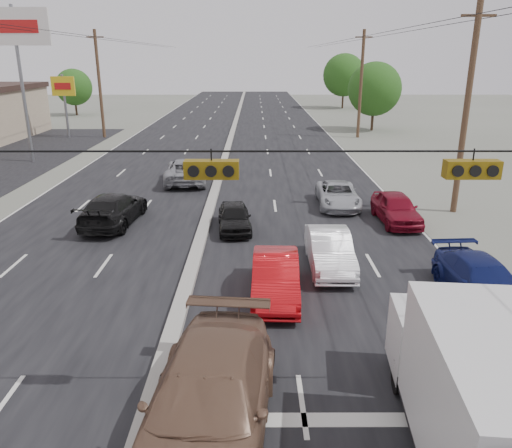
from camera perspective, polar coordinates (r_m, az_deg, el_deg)
The scene contains 22 objects.
ground at distance 12.24m, azimuth -11.77°, elevation -19.68°, with size 200.00×200.00×0.00m, color #606356.
road_surface at distance 40.17m, azimuth -3.50°, elevation 7.71°, with size 20.00×160.00×0.02m, color black.
center_median at distance 40.15m, azimuth -3.50°, elevation 7.85°, with size 0.50×160.00×0.20m, color gray.
utility_pole_left_c at distance 51.63m, azimuth -17.45°, elevation 15.03°, with size 1.60×0.30×10.00m.
utility_pole_right_b at distance 26.54m, azimuth 22.91°, elevation 11.93°, with size 1.60×0.30×10.00m.
utility_pole_right_c at distance 50.49m, azimuth 11.91°, elevation 15.41°, with size 1.60×0.30×10.00m.
traffic_signals at distance 9.65m, azimuth -5.70°, elevation 6.48°, with size 25.00×0.30×0.54m.
pole_sign_billboard at distance 41.03m, azimuth -25.81°, elevation 18.70°, with size 5.00×0.25×11.00m.
pole_sign_far at distance 52.78m, azimuth -21.12°, elevation 13.95°, with size 2.20×0.25×6.00m.
tree_left_far at distance 73.64m, azimuth -20.11°, elevation 14.47°, with size 4.80×4.80×6.12m.
tree_right_mid at distance 55.95m, azimuth 13.39°, elevation 14.78°, with size 5.60×5.60×7.14m.
tree_right_far at distance 80.61m, azimuth 10.03°, elevation 16.42°, with size 6.40×6.40×8.16m.
box_truck at distance 10.49m, azimuth 24.08°, elevation -17.43°, with size 2.74×6.37×3.14m.
tan_sedan at distance 10.69m, azimuth -5.41°, elevation -19.70°, with size 2.49×6.12×1.78m, color brown.
red_sedan at distance 16.31m, azimuth 2.24°, elevation -6.12°, with size 1.48×4.24×1.40m, color #B70B10.
queue_car_a at distance 22.61m, azimuth -2.49°, elevation 0.77°, with size 1.45×3.60×1.23m, color black.
queue_car_b at distance 18.67m, azimuth 8.40°, elevation -3.03°, with size 1.49×4.27×1.41m, color white.
queue_car_c at distance 26.60m, azimuth 9.33°, elevation 3.28°, with size 2.05×4.45×1.24m, color #A9ACB1.
queue_car_d at distance 17.59m, azimuth 24.43°, elevation -6.06°, with size 1.89×4.64×1.35m, color #101952.
queue_car_e at distance 24.52m, azimuth 15.72°, elevation 1.73°, with size 1.67×4.15×1.42m, color maroon.
oncoming_near at distance 24.30m, azimuth -15.99°, elevation 1.64°, with size 2.08×5.12×1.49m, color black.
oncoming_far at distance 31.74m, azimuth -7.96°, elevation 6.06°, with size 2.50×5.41×1.50m, color gray.
Camera 1 is at (2.33, -9.40, 7.49)m, focal length 35.00 mm.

